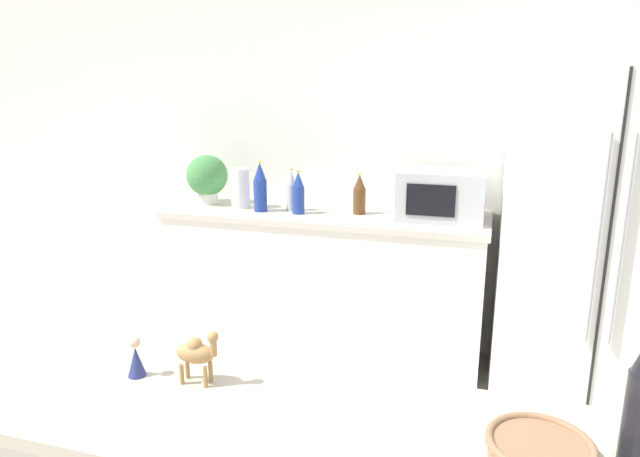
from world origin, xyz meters
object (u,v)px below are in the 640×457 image
at_px(refrigerator, 594,240).
at_px(fruit_bowl, 540,449).
at_px(back_bottle_1, 298,193).
at_px(back_bottle_0, 291,191).
at_px(wise_man_figurine_blue, 136,359).
at_px(potted_plant, 207,177).
at_px(back_bottle_2, 359,195).
at_px(camel_figurine, 197,352).
at_px(microwave, 442,195).
at_px(back_bottle_3, 260,187).
at_px(paper_towel_roll, 240,188).

bearing_deg(refrigerator, fruit_bowl, -101.09).
bearing_deg(back_bottle_1, back_bottle_0, 135.60).
bearing_deg(fruit_bowl, wise_man_figurine_blue, 176.36).
bearing_deg(refrigerator, back_bottle_0, 178.31).
distance_m(potted_plant, back_bottle_2, 1.01).
distance_m(camel_figurine, wise_man_figurine_blue, 0.18).
relative_size(back_bottle_0, back_bottle_2, 1.05).
bearing_deg(fruit_bowl, microwave, 100.84).
bearing_deg(back_bottle_0, microwave, 2.94).
relative_size(microwave, back_bottle_3, 1.57).
bearing_deg(back_bottle_3, camel_figurine, -71.95).
xyz_separation_m(refrigerator, camel_figurine, (-1.24, -1.94, 0.11)).
height_order(back_bottle_2, wise_man_figurine_blue, back_bottle_2).
bearing_deg(microwave, paper_towel_roll, -177.09).
height_order(back_bottle_0, fruit_bowl, back_bottle_0).
xyz_separation_m(refrigerator, back_bottle_3, (-1.87, -0.02, 0.18)).
xyz_separation_m(potted_plant, microwave, (1.48, 0.00, -0.03)).
relative_size(back_bottle_1, back_bottle_2, 1.06).
bearing_deg(microwave, camel_figurine, -102.24).
bearing_deg(back_bottle_3, back_bottle_0, 22.20).
relative_size(back_bottle_0, back_bottle_3, 0.84).
xyz_separation_m(back_bottle_1, camel_figurine, (0.38, -1.92, -0.05)).
relative_size(fruit_bowl, camel_figurine, 1.49).
bearing_deg(microwave, back_bottle_1, -172.23).
height_order(potted_plant, paper_towel_roll, potted_plant).
distance_m(back_bottle_3, camel_figurine, 2.02).
bearing_deg(back_bottle_0, back_bottle_1, -44.40).
height_order(potted_plant, back_bottle_2, potted_plant).
xyz_separation_m(potted_plant, fruit_bowl, (1.89, -2.12, -0.16)).
bearing_deg(wise_man_figurine_blue, fruit_bowl, -3.64).
xyz_separation_m(refrigerator, back_bottle_2, (-1.28, 0.08, 0.15)).
xyz_separation_m(microwave, back_bottle_2, (-0.48, -0.01, -0.02)).
xyz_separation_m(refrigerator, back_bottle_1, (-1.63, -0.02, 0.16)).
relative_size(potted_plant, wise_man_figurine_blue, 2.72).
relative_size(refrigerator, potted_plant, 5.75).
xyz_separation_m(microwave, back_bottle_3, (-1.07, -0.12, 0.01)).
relative_size(back_bottle_2, back_bottle_3, 0.80).
xyz_separation_m(back_bottle_0, camel_figurine, (0.45, -1.99, -0.05)).
height_order(paper_towel_roll, wise_man_figurine_blue, paper_towel_roll).
distance_m(back_bottle_3, wise_man_figurine_blue, 1.99).
relative_size(back_bottle_0, wise_man_figurine_blue, 2.23).
height_order(back_bottle_3, fruit_bowl, back_bottle_3).
bearing_deg(back_bottle_0, camel_figurine, -77.22).
height_order(microwave, back_bottle_0, microwave).
distance_m(back_bottle_0, wise_man_figurine_blue, 2.03).
xyz_separation_m(back_bottle_1, fruit_bowl, (1.23, -2.00, -0.11)).
height_order(microwave, back_bottle_3, back_bottle_3).
relative_size(potted_plant, back_bottle_3, 1.03).
relative_size(paper_towel_roll, back_bottle_3, 0.81).
xyz_separation_m(paper_towel_roll, microwave, (1.22, 0.06, 0.02)).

